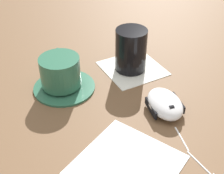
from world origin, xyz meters
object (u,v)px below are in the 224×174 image
saucer (64,86)px  coffee_cup (60,71)px  computer_mouse (165,104)px  drinking_glass (131,50)px

saucer → coffee_cup: coffee_cup is taller
computer_mouse → drinking_glass: drinking_glass is taller
coffee_cup → drinking_glass: bearing=-15.1°
saucer → coffee_cup: 0.04m
coffee_cup → computer_mouse: bearing=-60.3°
coffee_cup → computer_mouse: coffee_cup is taller
computer_mouse → drinking_glass: size_ratio=1.15×
drinking_glass → coffee_cup: bearing=164.9°
coffee_cup → saucer: bearing=-78.7°
saucer → drinking_glass: 0.17m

